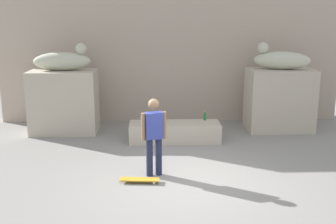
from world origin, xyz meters
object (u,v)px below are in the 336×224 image
at_px(statue_reclining_left, 63,60).
at_px(skater, 154,134).
at_px(bottle_clear, 142,120).
at_px(bottle_green, 205,117).
at_px(skateboard, 140,180).
at_px(statue_reclining_right, 281,60).

bearing_deg(statue_reclining_left, skater, -56.68).
distance_m(statue_reclining_left, bottle_clear, 2.92).
distance_m(skater, bottle_green, 3.09).
relative_size(statue_reclining_left, skateboard, 1.99).
distance_m(statue_reclining_right, skateboard, 5.94).
bearing_deg(skater, bottle_green, 47.99).
bearing_deg(skateboard, bottle_clear, 95.47).
height_order(statue_reclining_right, skateboard, statue_reclining_right).
xyz_separation_m(statue_reclining_right, bottle_clear, (-3.99, -1.19, -1.46)).
distance_m(statue_reclining_left, statue_reclining_right, 6.23).
height_order(statue_reclining_right, bottle_clear, statue_reclining_right).
bearing_deg(bottle_clear, statue_reclining_left, 152.17).
xyz_separation_m(statue_reclining_right, skateboard, (-3.99, -3.90, -2.03)).
bearing_deg(statue_reclining_right, bottle_green, 33.10).
xyz_separation_m(skater, bottle_clear, (-0.31, 2.32, -0.29)).
bearing_deg(statue_reclining_left, bottle_green, -13.78).
bearing_deg(bottle_clear, bottle_green, 13.17).
height_order(statue_reclining_left, statue_reclining_right, same).
height_order(skateboard, bottle_green, bottle_green).
bearing_deg(skateboard, statue_reclining_left, 125.25).
xyz_separation_m(bottle_clear, bottle_green, (1.73, 0.40, -0.02)).
distance_m(statue_reclining_left, skater, 4.48).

